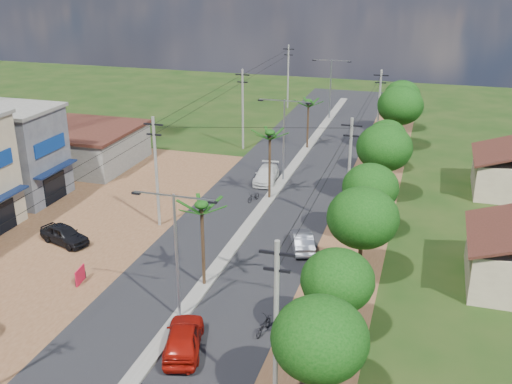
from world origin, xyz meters
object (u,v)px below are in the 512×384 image
at_px(car_red_near, 183,338).
at_px(car_white_far, 266,175).
at_px(car_parked_dark, 64,235).
at_px(car_silver_mid, 302,241).
at_px(roadside_sign, 80,276).
at_px(moto_rider_east, 263,326).

distance_m(car_red_near, car_white_far, 27.33).
xyz_separation_m(car_red_near, car_white_far, (-3.00, 27.17, -0.11)).
height_order(car_red_near, car_parked_dark, car_red_near).
relative_size(car_silver_mid, roadside_sign, 3.09).
xyz_separation_m(car_parked_dark, roadside_sign, (4.40, -4.88, -0.17)).
xyz_separation_m(car_red_near, car_parked_dark, (-13.90, 9.77, -0.10)).
height_order(car_red_near, roadside_sign, car_red_near).
bearing_deg(car_silver_mid, car_parked_dark, -5.80).
bearing_deg(moto_rider_east, car_red_near, 47.12).
bearing_deg(car_white_far, car_red_near, -89.15).
relative_size(car_silver_mid, car_parked_dark, 0.97).
bearing_deg(car_silver_mid, car_red_near, 56.58).
bearing_deg(car_red_near, car_white_far, -100.19).
relative_size(car_red_near, car_white_far, 0.99).
height_order(car_red_near, moto_rider_east, car_red_near).
relative_size(car_white_far, moto_rider_east, 2.68).
bearing_deg(car_silver_mid, roadside_sign, 15.56).
height_order(car_parked_dark, moto_rider_east, car_parked_dark).
xyz_separation_m(car_silver_mid, roadside_sign, (-13.00, -9.08, -0.13)).
xyz_separation_m(car_red_near, moto_rider_east, (3.70, 2.88, -0.34)).
bearing_deg(car_red_near, car_parked_dark, -51.60).
height_order(car_silver_mid, car_white_far, car_white_far).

